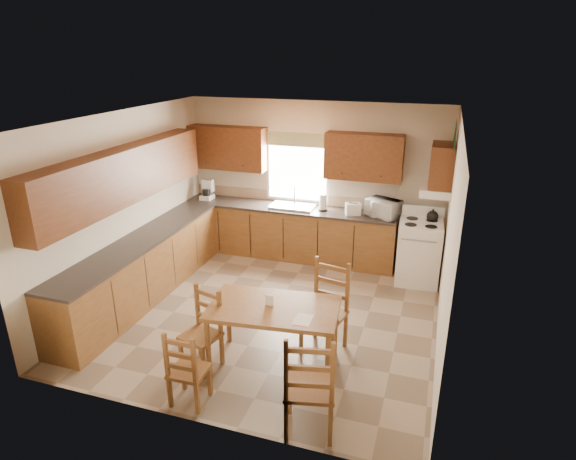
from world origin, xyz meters
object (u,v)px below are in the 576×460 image
(chair_far_right, at_px, (324,310))
(chair_near_left, at_px, (188,366))
(chair_far_left, at_px, (200,331))
(dining_table, at_px, (274,336))
(microwave, at_px, (383,208))
(stove, at_px, (418,253))
(chair_near_right, at_px, (310,381))

(chair_far_right, bearing_deg, chair_near_left, -118.52)
(chair_far_left, bearing_deg, chair_near_left, -59.38)
(dining_table, relative_size, chair_far_left, 1.53)
(microwave, bearing_deg, chair_far_left, -91.14)
(microwave, relative_size, dining_table, 0.33)
(dining_table, xyz_separation_m, chair_near_left, (-0.63, -0.86, 0.05))
(chair_far_right, bearing_deg, chair_far_left, -138.10)
(dining_table, bearing_deg, chair_far_right, 38.49)
(chair_near_left, bearing_deg, chair_far_right, -130.69)
(stove, height_order, chair_far_left, stove)
(chair_far_right, bearing_deg, dining_table, -123.89)
(chair_near_right, bearing_deg, microwave, -104.52)
(stove, relative_size, microwave, 2.00)
(microwave, height_order, chair_near_right, microwave)
(dining_table, bearing_deg, chair_near_left, -132.76)
(stove, xyz_separation_m, chair_near_left, (-2.06, -3.63, -0.04))
(microwave, relative_size, chair_near_left, 0.55)
(dining_table, distance_m, chair_near_left, 1.07)
(stove, distance_m, chair_far_left, 3.78)
(microwave, bearing_deg, stove, -0.79)
(stove, xyz_separation_m, microwave, (-0.63, 0.30, 0.58))
(chair_near_right, relative_size, chair_far_right, 1.00)
(dining_table, xyz_separation_m, chair_far_right, (0.48, 0.47, 0.17))
(chair_near_right, xyz_separation_m, chair_far_left, (-1.46, 0.58, -0.09))
(microwave, xyz_separation_m, chair_near_right, (-0.14, -3.93, -0.50))
(chair_far_left, distance_m, chair_far_right, 1.48)
(chair_near_left, xyz_separation_m, chair_far_left, (-0.16, 0.58, 0.04))
(chair_far_left, bearing_deg, microwave, 79.14)
(chair_near_right, bearing_deg, dining_table, -64.71)
(chair_near_right, height_order, chair_far_left, chair_near_right)
(chair_near_left, bearing_deg, microwave, -110.90)
(microwave, bearing_deg, dining_table, -80.26)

